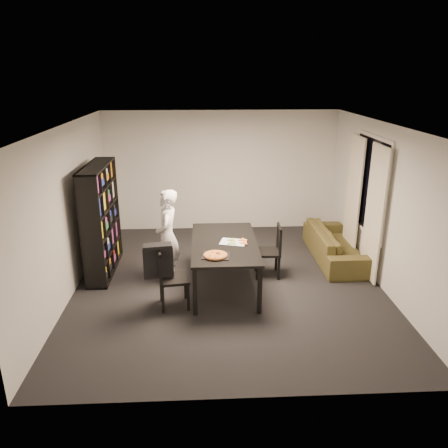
{
  "coord_description": "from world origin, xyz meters",
  "views": [
    {
      "loc": [
        -0.41,
        -6.58,
        3.35
      ],
      "look_at": [
        -0.07,
        -0.01,
        1.05
      ],
      "focal_mm": 35.0,
      "sensor_mm": 36.0,
      "label": 1
    }
  ],
  "objects_px": {
    "dining_table": "(224,246)",
    "person": "(168,236)",
    "chair_left": "(168,274)",
    "bookshelf": "(101,220)",
    "pepperoni_pizza": "(215,255)",
    "sofa": "(335,244)",
    "baking_tray": "(216,255)",
    "chair_right": "(273,247)"
  },
  "relations": [
    {
      "from": "dining_table",
      "to": "sofa",
      "type": "distance_m",
      "value": 2.4
    },
    {
      "from": "dining_table",
      "to": "chair_right",
      "type": "xyz_separation_m",
      "value": [
        0.85,
        0.37,
        -0.19
      ]
    },
    {
      "from": "chair_right",
      "to": "pepperoni_pizza",
      "type": "distance_m",
      "value": 1.41
    },
    {
      "from": "chair_left",
      "to": "bookshelf",
      "type": "bearing_deg",
      "value": 34.2
    },
    {
      "from": "bookshelf",
      "to": "chair_right",
      "type": "distance_m",
      "value": 2.98
    },
    {
      "from": "bookshelf",
      "to": "pepperoni_pizza",
      "type": "distance_m",
      "value": 2.32
    },
    {
      "from": "bookshelf",
      "to": "pepperoni_pizza",
      "type": "xyz_separation_m",
      "value": [
        1.92,
        -1.28,
        -0.15
      ]
    },
    {
      "from": "chair_right",
      "to": "sofa",
      "type": "xyz_separation_m",
      "value": [
        1.29,
        0.63,
        -0.23
      ]
    },
    {
      "from": "chair_left",
      "to": "sofa",
      "type": "height_order",
      "value": "chair_left"
    },
    {
      "from": "dining_table",
      "to": "person",
      "type": "relative_size",
      "value": 1.19
    },
    {
      "from": "dining_table",
      "to": "chair_right",
      "type": "height_order",
      "value": "chair_right"
    },
    {
      "from": "bookshelf",
      "to": "baking_tray",
      "type": "bearing_deg",
      "value": -32.88
    },
    {
      "from": "person",
      "to": "pepperoni_pizza",
      "type": "relative_size",
      "value": 4.48
    },
    {
      "from": "chair_left",
      "to": "baking_tray",
      "type": "xyz_separation_m",
      "value": [
        0.72,
        0.07,
        0.25
      ]
    },
    {
      "from": "dining_table",
      "to": "chair_right",
      "type": "bearing_deg",
      "value": 23.61
    },
    {
      "from": "dining_table",
      "to": "pepperoni_pizza",
      "type": "height_order",
      "value": "pepperoni_pizza"
    },
    {
      "from": "bookshelf",
      "to": "person",
      "type": "relative_size",
      "value": 1.21
    },
    {
      "from": "baking_tray",
      "to": "sofa",
      "type": "height_order",
      "value": "baking_tray"
    },
    {
      "from": "dining_table",
      "to": "chair_left",
      "type": "bearing_deg",
      "value": -145.0
    },
    {
      "from": "chair_left",
      "to": "pepperoni_pizza",
      "type": "xyz_separation_m",
      "value": [
        0.71,
        0.04,
        0.27
      ]
    },
    {
      "from": "person",
      "to": "sofa",
      "type": "xyz_separation_m",
      "value": [
        3.07,
        0.7,
        -0.49
      ]
    },
    {
      "from": "dining_table",
      "to": "bookshelf",
      "type": "bearing_deg",
      "value": 161.22
    },
    {
      "from": "bookshelf",
      "to": "chair_right",
      "type": "height_order",
      "value": "bookshelf"
    },
    {
      "from": "bookshelf",
      "to": "dining_table",
      "type": "relative_size",
      "value": 1.02
    },
    {
      "from": "dining_table",
      "to": "pepperoni_pizza",
      "type": "bearing_deg",
      "value": -105.58
    },
    {
      "from": "person",
      "to": "baking_tray",
      "type": "bearing_deg",
      "value": 44.51
    },
    {
      "from": "bookshelf",
      "to": "baking_tray",
      "type": "height_order",
      "value": "bookshelf"
    },
    {
      "from": "bookshelf",
      "to": "chair_left",
      "type": "distance_m",
      "value": 1.84
    },
    {
      "from": "bookshelf",
      "to": "chair_left",
      "type": "height_order",
      "value": "bookshelf"
    },
    {
      "from": "sofa",
      "to": "dining_table",
      "type": "bearing_deg",
      "value": 115.11
    },
    {
      "from": "chair_left",
      "to": "baking_tray",
      "type": "bearing_deg",
      "value": -93.11
    },
    {
      "from": "person",
      "to": "pepperoni_pizza",
      "type": "bearing_deg",
      "value": 43.14
    },
    {
      "from": "chair_right",
      "to": "person",
      "type": "bearing_deg",
      "value": -85.26
    },
    {
      "from": "pepperoni_pizza",
      "to": "sofa",
      "type": "distance_m",
      "value": 2.83
    },
    {
      "from": "person",
      "to": "baking_tray",
      "type": "height_order",
      "value": "person"
    },
    {
      "from": "pepperoni_pizza",
      "to": "person",
      "type": "bearing_deg",
      "value": 131.3
    },
    {
      "from": "bookshelf",
      "to": "dining_table",
      "type": "height_order",
      "value": "bookshelf"
    },
    {
      "from": "pepperoni_pizza",
      "to": "sofa",
      "type": "relative_size",
      "value": 0.18
    },
    {
      "from": "bookshelf",
      "to": "chair_right",
      "type": "bearing_deg",
      "value": -6.59
    },
    {
      "from": "bookshelf",
      "to": "person",
      "type": "distance_m",
      "value": 1.24
    },
    {
      "from": "chair_left",
      "to": "person",
      "type": "bearing_deg",
      "value": -4.95
    },
    {
      "from": "chair_right",
      "to": "baking_tray",
      "type": "xyz_separation_m",
      "value": [
        -1.0,
        -0.91,
        0.27
      ]
    }
  ]
}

